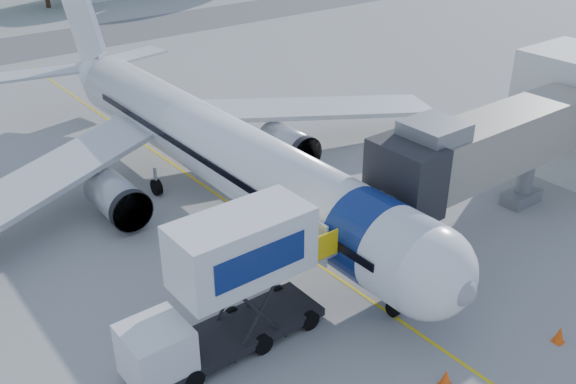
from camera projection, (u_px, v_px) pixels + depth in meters
ground at (258, 223)px, 32.91m from camera, size 160.00×160.00×0.00m
guidance_line at (258, 223)px, 32.91m from camera, size 0.15×70.00×0.01m
taxiway_strip at (7, 50)px, 62.27m from camera, size 120.00×10.00×0.01m
aircraft at (212, 145)px, 34.43m from camera, size 34.17×37.73×11.35m
jet_bridge at (479, 150)px, 30.35m from camera, size 13.90×3.20×6.60m
catering_hiloader at (228, 288)px, 23.33m from camera, size 8.50×2.44×5.50m
safety_cone_a at (559, 335)px, 24.69m from camera, size 0.44×0.44×0.70m
safety_cone_b at (446, 378)px, 22.68m from camera, size 0.42×0.42×0.67m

